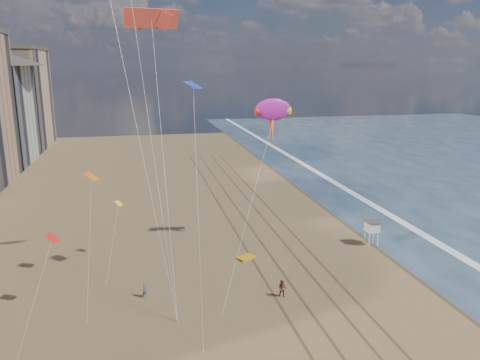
# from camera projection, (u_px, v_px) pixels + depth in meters

# --- Properties ---
(wet_sand) EXTENTS (260.00, 260.00, 0.00)m
(wet_sand) POSITION_uv_depth(u_px,v_px,m) (356.00, 211.00, 72.68)
(wet_sand) COLOR #42301E
(wet_sand) RESTS_ON ground
(foam) EXTENTS (260.00, 260.00, 0.00)m
(foam) POSITION_uv_depth(u_px,v_px,m) (381.00, 209.00, 73.55)
(foam) COLOR white
(foam) RESTS_ON ground
(tracks) EXTENTS (7.68, 120.00, 0.01)m
(tracks) POSITION_uv_depth(u_px,v_px,m) (272.00, 243.00, 59.79)
(tracks) COLOR brown
(tracks) RESTS_ON ground
(lifeguard_stand) EXTENTS (1.74, 1.74, 3.15)m
(lifeguard_stand) POSITION_uv_depth(u_px,v_px,m) (372.00, 227.00, 58.52)
(lifeguard_stand) COLOR silver
(lifeguard_stand) RESTS_ON ground
(grounded_kite) EXTENTS (2.44, 2.17, 0.23)m
(grounded_kite) POSITION_uv_depth(u_px,v_px,m) (246.00, 258.00, 54.88)
(grounded_kite) COLOR #FFA615
(grounded_kite) RESTS_ON ground
(show_kite) EXTENTS (6.77, 8.33, 24.15)m
(show_kite) POSITION_uv_depth(u_px,v_px,m) (273.00, 110.00, 55.29)
(show_kite) COLOR #B91CA9
(show_kite) RESTS_ON ground
(kite_flyer_a) EXTENTS (0.66, 0.66, 1.54)m
(kite_flyer_a) POSITION_uv_depth(u_px,v_px,m) (145.00, 290.00, 45.54)
(kite_flyer_a) COLOR #525869
(kite_flyer_a) RESTS_ON ground
(kite_flyer_b) EXTENTS (1.14, 1.07, 1.87)m
(kite_flyer_b) POSITION_uv_depth(u_px,v_px,m) (282.00, 288.00, 45.52)
(kite_flyer_b) COLOR brown
(kite_flyer_b) RESTS_ON ground
(small_kites) EXTENTS (15.05, 12.59, 14.21)m
(small_kites) POSITION_uv_depth(u_px,v_px,m) (126.00, 158.00, 45.21)
(small_kites) COLOR red
(small_kites) RESTS_ON ground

